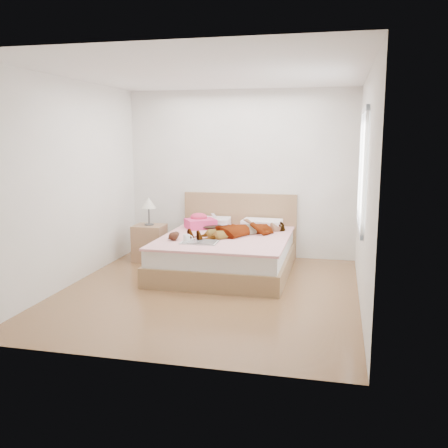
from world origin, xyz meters
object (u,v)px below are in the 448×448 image
at_px(woman, 241,227).
at_px(magazine, 199,242).
at_px(bed, 227,251).
at_px(nightstand, 150,240).
at_px(plush_toy, 174,236).
at_px(towel, 200,222).
at_px(coffee_mug, 187,238).
at_px(phone, 214,215).

xyz_separation_m(woman, magazine, (-0.43, -0.66, -0.10)).
relative_size(bed, nightstand, 2.13).
bearing_deg(plush_toy, towel, 83.80).
relative_size(coffee_mug, nightstand, 0.14).
distance_m(phone, magazine, 1.08).
height_order(bed, coffee_mug, bed).
height_order(phone, plush_toy, phone).
height_order(magazine, nightstand, nightstand).
xyz_separation_m(plush_toy, nightstand, (-0.66, 0.77, -0.24)).
bearing_deg(bed, nightstand, 168.08).
bearing_deg(coffee_mug, towel, 95.95).
bearing_deg(towel, phone, 9.84).
relative_size(woman, coffee_mug, 11.08).
distance_m(woman, bed, 0.40).
distance_m(magazine, nightstand, 1.36).
bearing_deg(magazine, towel, 105.10).
distance_m(bed, towel, 0.75).
bearing_deg(magazine, bed, 67.80).
relative_size(bed, plush_toy, 9.97).
xyz_separation_m(towel, nightstand, (-0.76, -0.17, -0.28)).
height_order(magazine, coffee_mug, coffee_mug).
bearing_deg(nightstand, phone, 12.22).
bearing_deg(magazine, woman, 57.26).
bearing_deg(nightstand, plush_toy, -49.47).
bearing_deg(towel, plush_toy, -96.20).
relative_size(bed, towel, 3.79).
bearing_deg(coffee_mug, nightstand, 135.28).
bearing_deg(towel, magazine, -74.90).
bearing_deg(phone, magazine, -128.66).
relative_size(coffee_mug, plush_toy, 0.66).
distance_m(woman, phone, 0.65).
relative_size(woman, plush_toy, 7.34).
xyz_separation_m(towel, coffee_mug, (0.11, -1.03, -0.04)).
distance_m(bed, magazine, 0.68).
distance_m(towel, nightstand, 0.83).
xyz_separation_m(bed, plush_toy, (-0.62, -0.50, 0.29)).
xyz_separation_m(woman, nightstand, (-1.46, 0.19, -0.29)).
bearing_deg(magazine, plush_toy, 166.80).
bearing_deg(nightstand, bed, -11.92).
relative_size(phone, magazine, 0.21).
bearing_deg(phone, woman, -81.27).
height_order(phone, towel, towel).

